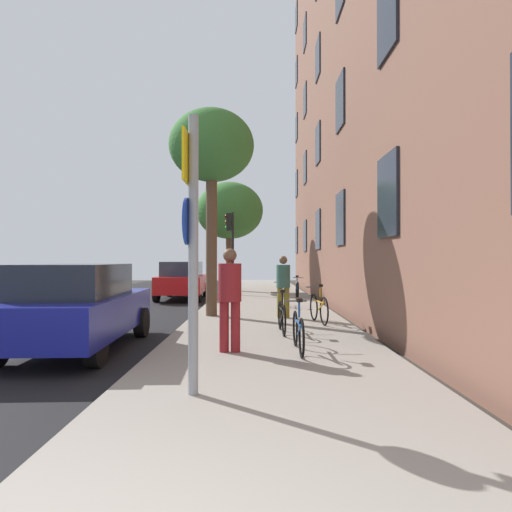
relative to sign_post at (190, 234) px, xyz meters
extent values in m
plane|color=#332D28|center=(-2.45, 11.55, -2.01)|extent=(41.80, 41.80, 0.00)
cube|color=black|center=(-4.55, 11.55, -2.01)|extent=(7.00, 38.00, 0.01)
cube|color=gray|center=(1.05, 11.55, -1.95)|extent=(4.20, 38.00, 0.12)
cube|color=#1E232D|center=(3.37, 3.55, 0.97)|extent=(0.06, 1.30, 1.64)
cube|color=#1E232D|center=(3.37, 8.55, 0.97)|extent=(0.06, 1.30, 1.64)
cube|color=#1E232D|center=(3.37, 13.55, 0.97)|extent=(0.06, 1.30, 1.64)
cube|color=#1E232D|center=(3.37, 18.55, 0.97)|extent=(0.06, 1.30, 1.64)
cube|color=#1E232D|center=(3.37, 23.55, 0.97)|extent=(0.06, 1.30, 1.64)
cube|color=#1E232D|center=(3.37, 3.55, 4.57)|extent=(0.06, 1.30, 1.64)
cube|color=#1E232D|center=(3.37, 8.55, 4.57)|extent=(0.06, 1.30, 1.64)
cube|color=#1E232D|center=(3.37, 13.55, 4.57)|extent=(0.06, 1.30, 1.64)
cube|color=#1E232D|center=(3.37, 18.55, 4.57)|extent=(0.06, 1.30, 1.64)
cube|color=#1E232D|center=(3.37, 23.55, 4.57)|extent=(0.06, 1.30, 1.64)
cube|color=#1E232D|center=(3.37, 13.55, 8.16)|extent=(0.06, 1.30, 1.64)
cube|color=#1E232D|center=(3.37, 18.55, 8.16)|extent=(0.06, 1.30, 1.64)
cube|color=#1E232D|center=(3.37, 23.55, 8.16)|extent=(0.06, 1.30, 1.64)
cube|color=#1E232D|center=(3.37, 18.55, 11.76)|extent=(0.06, 1.30, 1.64)
cube|color=#1E232D|center=(3.37, 23.55, 11.76)|extent=(0.06, 1.30, 1.64)
cube|color=#1E232D|center=(3.37, 23.55, 15.36)|extent=(0.06, 1.30, 1.64)
cylinder|color=gray|center=(0.02, 0.00, -0.24)|extent=(0.12, 0.12, 3.31)
cube|color=yellow|center=(-0.06, 0.00, 0.91)|extent=(0.03, 0.60, 0.60)
cylinder|color=#14339E|center=(-0.06, 0.00, 0.16)|extent=(0.03, 0.56, 0.56)
cylinder|color=black|center=(-0.30, 15.35, 0.00)|extent=(0.12, 0.12, 3.78)
cube|color=black|center=(-0.48, 15.35, 1.44)|extent=(0.20, 0.24, 0.80)
sphere|color=#4B0707|center=(-0.59, 15.35, 1.70)|extent=(0.16, 0.16, 0.16)
sphere|color=#523707|center=(-0.59, 15.35, 1.44)|extent=(0.16, 0.16, 0.16)
sphere|color=green|center=(-0.59, 15.35, 1.18)|extent=(0.16, 0.16, 0.16)
cylinder|color=brown|center=(-0.50, 7.52, 0.18)|extent=(0.32, 0.32, 4.13)
ellipsoid|color=#387533|center=(-0.50, 7.52, 2.97)|extent=(2.43, 2.43, 2.06)
cylinder|color=brown|center=(-0.60, 18.07, -0.33)|extent=(0.39, 0.39, 3.11)
ellipsoid|color=#387533|center=(-0.60, 18.07, 2.26)|extent=(3.47, 3.47, 2.95)
torus|color=black|center=(1.49, 2.99, -1.57)|extent=(0.05, 0.65, 0.65)
torus|color=black|center=(1.50, 1.95, -1.57)|extent=(0.05, 0.65, 0.65)
cylinder|color=#194C99|center=(1.50, 2.47, -1.39)|extent=(0.05, 0.88, 0.04)
cylinder|color=#194C99|center=(1.50, 2.21, -1.47)|extent=(0.05, 0.53, 0.29)
cylinder|color=#194C99|center=(1.50, 2.32, -1.14)|extent=(0.04, 0.04, 0.28)
cube|color=black|center=(1.50, 2.32, -0.98)|extent=(0.10, 0.24, 0.06)
cylinder|color=#4C4C4C|center=(1.49, 2.99, -1.06)|extent=(0.42, 0.03, 0.03)
torus|color=black|center=(1.32, 4.98, -1.56)|extent=(0.06, 0.66, 0.66)
torus|color=black|center=(1.35, 4.02, -1.56)|extent=(0.06, 0.66, 0.66)
cylinder|color=black|center=(1.33, 4.50, -1.38)|extent=(0.07, 0.81, 0.04)
cylinder|color=black|center=(1.34, 4.26, -1.46)|extent=(0.06, 0.49, 0.27)
cylinder|color=black|center=(1.34, 4.36, -1.13)|extent=(0.04, 0.04, 0.28)
cube|color=black|center=(1.34, 4.36, -0.97)|extent=(0.10, 0.24, 0.06)
cylinder|color=#4C4C4C|center=(1.32, 4.98, -1.05)|extent=(0.42, 0.04, 0.03)
torus|color=black|center=(2.29, 6.53, -1.54)|extent=(0.13, 0.69, 0.69)
torus|color=black|center=(2.42, 5.58, -1.54)|extent=(0.13, 0.69, 0.69)
cylinder|color=#C68C19|center=(2.35, 6.06, -1.35)|extent=(0.15, 0.82, 0.04)
cylinder|color=#C68C19|center=(2.39, 5.82, -1.44)|extent=(0.11, 0.50, 0.27)
cylinder|color=#C68C19|center=(2.37, 5.91, -1.10)|extent=(0.04, 0.04, 0.28)
cube|color=black|center=(2.37, 5.91, -0.94)|extent=(0.10, 0.24, 0.06)
cylinder|color=#4C4C4C|center=(2.29, 6.53, -1.02)|extent=(0.42, 0.09, 0.03)
torus|color=black|center=(1.61, 10.64, -1.58)|extent=(0.07, 0.62, 0.62)
torus|color=black|center=(1.57, 9.58, -1.58)|extent=(0.07, 0.62, 0.62)
cylinder|color=black|center=(1.59, 10.11, -1.41)|extent=(0.09, 0.90, 0.04)
cylinder|color=black|center=(1.58, 9.85, -1.49)|extent=(0.07, 0.54, 0.29)
cylinder|color=black|center=(1.58, 9.95, -1.17)|extent=(0.04, 0.04, 0.28)
cube|color=black|center=(1.58, 9.95, -1.01)|extent=(0.10, 0.24, 0.06)
cylinder|color=#4C4C4C|center=(1.61, 10.64, -1.09)|extent=(0.42, 0.05, 0.03)
torus|color=black|center=(2.52, 13.44, -1.55)|extent=(0.14, 0.67, 0.67)
torus|color=black|center=(2.37, 12.48, -1.55)|extent=(0.14, 0.67, 0.67)
cylinder|color=#194C99|center=(2.45, 12.96, -1.37)|extent=(0.17, 0.83, 0.04)
cylinder|color=#194C99|center=(2.41, 12.72, -1.45)|extent=(0.12, 0.51, 0.27)
cylinder|color=#194C99|center=(2.42, 12.81, -1.12)|extent=(0.04, 0.04, 0.28)
cube|color=black|center=(2.42, 12.81, -0.96)|extent=(0.10, 0.24, 0.06)
cylinder|color=#4C4C4C|center=(2.52, 13.44, -1.04)|extent=(0.42, 0.09, 0.03)
cylinder|color=maroon|center=(0.22, 2.46, -1.45)|extent=(0.16, 0.16, 0.87)
cylinder|color=maroon|center=(0.41, 2.46, -1.45)|extent=(0.16, 0.16, 0.87)
cylinder|color=maroon|center=(0.32, 2.46, -0.69)|extent=(0.57, 0.57, 0.65)
sphere|color=brown|center=(0.32, 2.46, -0.22)|extent=(0.24, 0.24, 0.24)
cylinder|color=olive|center=(1.43, 7.08, -1.48)|extent=(0.16, 0.16, 0.83)
cylinder|color=olive|center=(1.61, 7.08, -1.48)|extent=(0.16, 0.16, 0.83)
cylinder|color=#33594C|center=(1.52, 7.08, -0.75)|extent=(0.52, 0.52, 0.62)
sphere|color=brown|center=(1.52, 7.08, -0.30)|extent=(0.22, 0.22, 0.22)
cube|color=navy|center=(-2.56, 3.21, -1.33)|extent=(1.94, 4.52, 0.70)
cube|color=#1E232D|center=(-2.56, 2.98, -0.68)|extent=(1.58, 2.55, 0.60)
cylinder|color=black|center=(-3.36, 4.63, -1.68)|extent=(0.22, 0.64, 0.64)
cylinder|color=black|center=(-1.76, 4.63, -1.68)|extent=(0.22, 0.64, 0.64)
cylinder|color=black|center=(-1.76, 1.78, -1.68)|extent=(0.22, 0.64, 0.64)
cube|color=red|center=(-2.40, 14.20, -1.33)|extent=(2.00, 4.46, 0.70)
cube|color=#2D3847|center=(-2.40, 13.98, -0.68)|extent=(1.64, 2.52, 0.60)
cylinder|color=black|center=(-3.24, 15.60, -1.68)|extent=(0.22, 0.64, 0.64)
cylinder|color=black|center=(-1.56, 15.60, -1.68)|extent=(0.22, 0.64, 0.64)
cylinder|color=black|center=(-3.24, 12.79, -1.68)|extent=(0.22, 0.64, 0.64)
cylinder|color=black|center=(-1.56, 12.79, -1.68)|extent=(0.22, 0.64, 0.64)
camera|label=1|loc=(0.77, -5.35, -0.30)|focal=31.70mm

